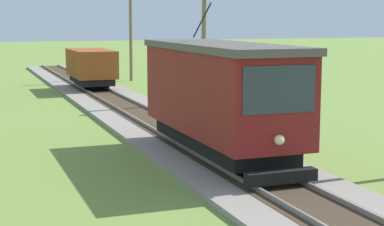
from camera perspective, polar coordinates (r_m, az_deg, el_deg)
name	(u,v)px	position (r m, az deg, el deg)	size (l,w,h in m)	color
red_tram	(220,94)	(20.00, 2.57, 1.72)	(2.60, 8.54, 4.79)	maroon
freight_car	(91,67)	(40.45, -9.17, 4.19)	(2.40, 5.20, 2.31)	#93471E
utility_pole_mid	(204,39)	(32.40, 1.08, 6.75)	(1.40, 0.53, 6.90)	#7A664C
utility_pole_far	(131,23)	(46.52, -5.60, 8.13)	(1.40, 0.38, 8.29)	#7A664C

